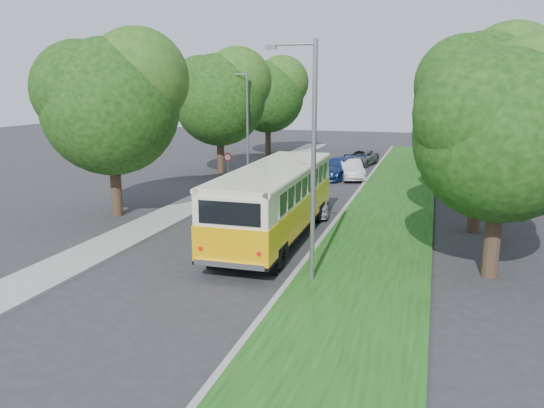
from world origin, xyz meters
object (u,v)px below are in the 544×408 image
(lamppost_near, at_px, (311,156))
(car_silver, at_px, (314,202))
(car_white, at_px, (350,169))
(vintage_bus, at_px, (275,203))
(car_grey, at_px, (360,158))
(car_blue, at_px, (339,168))
(lamppost_far, at_px, (246,122))

(lamppost_near, xyz_separation_m, car_silver, (-2.03, 9.80, -3.71))
(car_white, bearing_deg, lamppost_near, -103.41)
(vintage_bus, xyz_separation_m, car_grey, (0.44, 23.58, -1.00))
(car_grey, bearing_deg, car_silver, -79.28)
(car_silver, height_order, car_blue, car_blue)
(car_blue, xyz_separation_m, car_grey, (0.57, 6.93, -0.11))
(lamppost_far, bearing_deg, car_blue, 23.65)
(vintage_bus, height_order, car_silver, vintage_bus)
(lamppost_near, height_order, car_blue, lamppost_near)
(vintage_bus, bearing_deg, lamppost_far, 113.68)
(car_blue, height_order, car_grey, car_blue)
(car_blue, bearing_deg, car_white, 10.15)
(lamppost_far, distance_m, car_blue, 7.54)
(lamppost_near, distance_m, car_blue, 21.69)
(lamppost_far, bearing_deg, car_white, 20.15)
(lamppost_near, xyz_separation_m, car_grey, (-2.15, 28.14, -3.73))
(car_silver, bearing_deg, lamppost_near, -88.74)
(lamppost_near, distance_m, car_white, 21.48)
(lamppost_far, xyz_separation_m, car_blue, (6.18, 2.71, -3.36))
(lamppost_far, relative_size, car_grey, 1.62)
(lamppost_far, xyz_separation_m, vintage_bus, (6.31, -13.94, -2.47))
(lamppost_near, relative_size, lamppost_far, 1.07)
(lamppost_near, bearing_deg, car_silver, 101.72)
(vintage_bus, xyz_separation_m, car_blue, (-0.13, 16.64, -0.89))
(car_blue, bearing_deg, vintage_bus, -70.65)
(car_grey, bearing_deg, lamppost_far, -114.67)
(vintage_bus, bearing_deg, car_silver, 83.18)
(car_white, xyz_separation_m, car_blue, (-0.84, 0.13, 0.04))
(car_silver, relative_size, car_white, 0.90)
(vintage_bus, relative_size, car_silver, 2.86)
(lamppost_near, bearing_deg, car_grey, 94.37)
(lamppost_far, bearing_deg, vintage_bus, -65.64)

